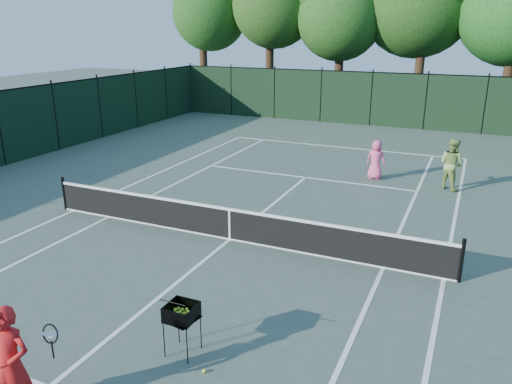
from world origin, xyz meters
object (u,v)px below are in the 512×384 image
at_px(player_pink, 376,160).
at_px(ball_hopper, 181,313).
at_px(loose_ball_midcourt, 204,371).
at_px(player_green, 451,164).
at_px(coach, 11,363).

distance_m(player_pink, ball_hopper, 12.09).
xyz_separation_m(player_pink, ball_hopper, (-0.96, -12.05, 0.06)).
xyz_separation_m(ball_hopper, loose_ball_midcourt, (0.61, -0.33, -0.77)).
bearing_deg(player_green, loose_ball_midcourt, 110.67).
bearing_deg(player_green, player_pink, 30.97).
bearing_deg(loose_ball_midcourt, player_green, 76.21).
bearing_deg(coach, player_pink, 69.26).
relative_size(coach, player_pink, 1.19).
relative_size(coach, loose_ball_midcourt, 26.01).
bearing_deg(player_pink, ball_hopper, 89.17).
height_order(player_pink, player_green, player_green).
distance_m(player_pink, player_green, 2.66).
xyz_separation_m(player_green, ball_hopper, (-3.61, -11.89, -0.11)).
bearing_deg(player_green, coach, 104.78).
bearing_deg(ball_hopper, loose_ball_midcourt, -18.74).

